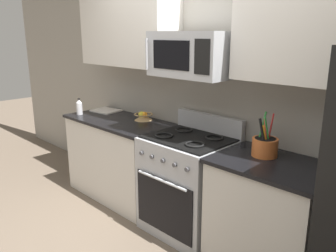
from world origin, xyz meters
The scene contains 11 objects.
wall_back centered at (0.00, 1.05, 1.30)m, with size 8.00×0.10×2.60m, color #9E998E.
counter_left centered at (-1.04, 0.66, 0.46)m, with size 1.30×0.64×0.91m.
range_oven centered at (0.00, 0.66, 0.47)m, with size 0.76×0.68×1.09m.
counter_right centered at (0.82, 0.66, 0.46)m, with size 0.87×0.64×0.91m.
microwave centered at (0.00, 0.69, 1.66)m, with size 0.74×0.44×0.38m.
upper_cabinets_left centered at (-1.04, 0.83, 1.87)m, with size 1.29×0.34×0.76m.
upper_cabinets_right centered at (0.83, 0.83, 1.87)m, with size 0.86×0.34×0.76m.
utensil_crock centered at (0.71, 0.75, 0.99)m, with size 0.20×0.20×0.35m.
fruit_basket centered at (-0.82, 0.84, 0.95)m, with size 0.21×0.21×0.10m.
cutting_board centered at (-1.47, 0.81, 0.92)m, with size 0.31×0.26×0.02m, color silver.
bottle_vinegar centered at (-1.55, 0.49, 1.00)m, with size 0.07×0.07×0.19m.
Camera 1 is at (1.95, -1.57, 1.83)m, focal length 36.83 mm.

